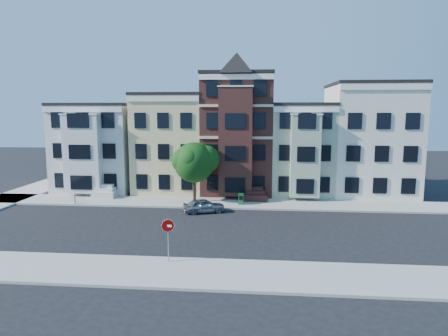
# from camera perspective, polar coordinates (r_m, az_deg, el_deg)

# --- Properties ---
(ground) EXTENTS (120.00, 120.00, 0.00)m
(ground) POSITION_cam_1_polar(r_m,az_deg,el_deg) (29.19, 0.42, -8.85)
(ground) COLOR black
(far_sidewalk) EXTENTS (60.00, 4.00, 0.15)m
(far_sidewalk) POSITION_cam_1_polar(r_m,az_deg,el_deg) (36.87, 1.47, -5.08)
(far_sidewalk) COLOR #9E9B93
(far_sidewalk) RESTS_ON ground
(near_sidewalk) EXTENTS (60.00, 4.00, 0.15)m
(near_sidewalk) POSITION_cam_1_polar(r_m,az_deg,el_deg) (21.68, -1.41, -14.88)
(near_sidewalk) COLOR #9E9B93
(near_sidewalk) RESTS_ON ground
(house_white) EXTENTS (8.00, 9.00, 9.00)m
(house_white) POSITION_cam_1_polar(r_m,az_deg,el_deg) (45.88, -17.01, 2.81)
(house_white) COLOR silver
(house_white) RESTS_ON ground
(house_yellow) EXTENTS (7.00, 9.00, 10.00)m
(house_yellow) POSITION_cam_1_polar(r_m,az_deg,el_deg) (43.46, -7.20, 3.48)
(house_yellow) COLOR beige
(house_yellow) RESTS_ON ground
(house_brown) EXTENTS (7.00, 9.00, 12.00)m
(house_brown) POSITION_cam_1_polar(r_m,az_deg,el_deg) (42.43, 2.07, 4.78)
(house_brown) COLOR #371A16
(house_brown) RESTS_ON ground
(house_green) EXTENTS (6.00, 9.00, 9.00)m
(house_green) POSITION_cam_1_polar(r_m,az_deg,el_deg) (42.69, 10.82, 2.64)
(house_green) COLOR #97A88D
(house_green) RESTS_ON ground
(house_cream) EXTENTS (8.00, 9.00, 11.00)m
(house_cream) POSITION_cam_1_polar(r_m,az_deg,el_deg) (43.85, 20.01, 3.74)
(house_cream) COLOR silver
(house_cream) RESTS_ON ground
(street_tree) EXTENTS (6.32, 6.32, 6.83)m
(street_tree) POSITION_cam_1_polar(r_m,az_deg,el_deg) (36.75, -4.29, 0.40)
(street_tree) COLOR #154B11
(street_tree) RESTS_ON far_sidewalk
(parked_car) EXTENTS (3.80, 2.50, 1.20)m
(parked_car) POSITION_cam_1_polar(r_m,az_deg,el_deg) (33.83, -2.91, -5.39)
(parked_car) COLOR gray
(parked_car) RESTS_ON ground
(newspaper_box) EXTENTS (0.47, 0.42, 1.01)m
(newspaper_box) POSITION_cam_1_polar(r_m,az_deg,el_deg) (36.08, 2.44, -4.43)
(newspaper_box) COLOR #145427
(newspaper_box) RESTS_ON far_sidewalk
(fire_hydrant) EXTENTS (0.26, 0.26, 0.59)m
(fire_hydrant) POSITION_cam_1_polar(r_m,az_deg,el_deg) (38.86, -20.55, -4.36)
(fire_hydrant) COLOR beige
(fire_hydrant) RESTS_ON far_sidewalk
(stop_sign) EXTENTS (0.77, 0.16, 2.78)m
(stop_sign) POSITION_cam_1_polar(r_m,az_deg,el_deg) (22.81, -7.98, -9.83)
(stop_sign) COLOR #A10603
(stop_sign) RESTS_ON near_sidewalk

